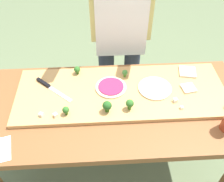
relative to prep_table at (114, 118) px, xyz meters
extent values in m
plane|color=#60704C|center=(0.00, 0.00, -0.67)|extent=(8.00, 8.00, 0.00)
cube|color=brown|center=(-0.70, 0.29, -0.30)|extent=(0.07, 0.07, 0.76)
cube|color=brown|center=(0.70, 0.29, -0.30)|extent=(0.07, 0.07, 0.76)
cube|color=brown|center=(0.00, 0.00, 0.10)|extent=(1.52, 0.70, 0.04)
cube|color=tan|center=(0.05, 0.08, 0.13)|extent=(1.23, 0.45, 0.02)
cube|color=#B7BABF|center=(-0.31, 0.08, 0.15)|extent=(0.15, 0.14, 0.00)
cube|color=black|center=(-0.42, 0.17, 0.15)|extent=(0.09, 0.09, 0.02)
cylinder|color=beige|center=(-0.01, 0.11, 0.15)|extent=(0.18, 0.18, 0.01)
cylinder|color=#9E234C|center=(-0.01, 0.11, 0.16)|extent=(0.15, 0.15, 0.01)
cylinder|color=beige|center=(0.24, 0.09, 0.15)|extent=(0.20, 0.20, 0.01)
cylinder|color=silver|center=(0.24, 0.09, 0.16)|extent=(0.16, 0.16, 0.01)
cube|color=beige|center=(0.48, 0.22, 0.15)|extent=(0.12, 0.12, 0.01)
cube|color=beige|center=(0.44, 0.08, 0.15)|extent=(0.09, 0.09, 0.01)
cylinder|color=#366618|center=(-0.22, 0.26, 0.16)|extent=(0.02, 0.02, 0.02)
sphere|color=#2D6623|center=(-0.22, 0.26, 0.18)|extent=(0.04, 0.04, 0.04)
cylinder|color=#366618|center=(0.08, -0.06, 0.16)|extent=(0.02, 0.02, 0.03)
sphere|color=#2D6623|center=(0.08, -0.06, 0.19)|extent=(0.04, 0.04, 0.04)
cylinder|color=#2C5915|center=(-0.04, -0.06, 0.16)|extent=(0.02, 0.02, 0.03)
sphere|color=#23561E|center=(-0.04, -0.06, 0.19)|extent=(0.05, 0.05, 0.05)
cylinder|color=#366618|center=(-0.26, -0.07, 0.16)|extent=(0.02, 0.02, 0.02)
sphere|color=#2D6623|center=(-0.26, -0.07, 0.18)|extent=(0.04, 0.04, 0.04)
cylinder|color=#487A23|center=(0.08, 0.21, 0.16)|extent=(0.02, 0.02, 0.02)
sphere|color=#427F33|center=(0.08, 0.21, 0.18)|extent=(0.03, 0.03, 0.03)
cube|color=white|center=(0.34, -0.02, 0.16)|extent=(0.03, 0.03, 0.02)
cube|color=white|center=(-0.40, -0.08, 0.16)|extent=(0.03, 0.03, 0.02)
cube|color=white|center=(0.36, -0.07, 0.15)|extent=(0.02, 0.02, 0.02)
cube|color=white|center=(-0.32, -0.09, 0.16)|extent=(0.03, 0.03, 0.02)
cylinder|color=#333847|center=(-0.03, 0.58, -0.22)|extent=(0.12, 0.12, 0.90)
cylinder|color=#333847|center=(0.17, 0.58, -0.22)|extent=(0.12, 0.12, 0.90)
cube|color=white|center=(0.07, 0.47, 0.42)|extent=(0.34, 0.01, 0.60)
camera|label=1|loc=(-0.07, -0.96, 1.20)|focal=40.46mm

